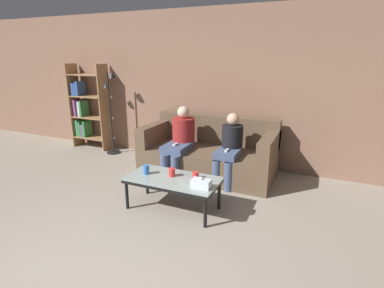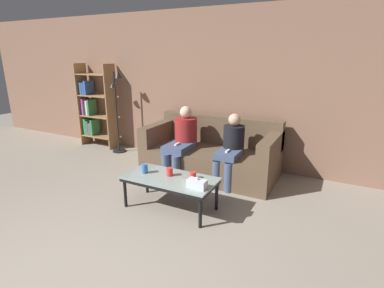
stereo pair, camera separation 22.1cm
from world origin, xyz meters
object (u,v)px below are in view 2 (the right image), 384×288
Objects in this scene: tissue_box at (197,184)px; seated_person_left_end at (183,139)px; cup_far_center at (170,172)px; couch at (212,154)px; bookshelf at (94,108)px; coffee_table at (170,181)px; seated_person_mid_left at (231,148)px; cup_near_right at (193,175)px; standing_lamp at (117,104)px; cup_near_left at (145,169)px.

tissue_box is 0.20× the size of seated_person_left_end.
tissue_box is at bearing -19.42° from cup_far_center.
bookshelf reaches higher than couch.
couch is at bearing 90.81° from coffee_table.
cup_far_center is 0.10× the size of seated_person_mid_left.
seated_person_left_end is (-0.40, -0.23, 0.26)m from couch.
seated_person_mid_left is at bearing 70.28° from coffee_table.
coffee_table is at bearing -53.54° from cup_far_center.
cup_near_right is (0.28, -1.21, 0.14)m from couch.
standing_lamp is (0.76, -0.14, 0.17)m from bookshelf.
cup_near_left is at bearing -33.86° from bookshelf.
cup_near_right is 0.05× the size of standing_lamp.
standing_lamp is at bearing 170.33° from seated_person_mid_left.
cup_near_left is 1.39× the size of cup_near_right.
seated_person_mid_left is (0.42, 1.03, 0.09)m from cup_far_center.
cup_far_center is at bearing 126.46° from coffee_table.
tissue_box is 0.14× the size of standing_lamp.
couch is 1.92× the size of seated_person_left_end.
bookshelf reaches higher than seated_person_left_end.
couch is 17.54× the size of cup_near_left.
seated_person_mid_left is at bearing 91.87° from tissue_box.
tissue_box is at bearing -15.31° from coffee_table.
bookshelf reaches higher than seated_person_mid_left.
seated_person_left_end is (2.42, -0.56, -0.20)m from bookshelf.
cup_near_right is (0.26, 0.10, 0.08)m from coffee_table.
cup_far_center is at bearing -29.60° from bookshelf.
cup_near_right is at bearing -76.86° from couch.
couch is 0.53m from seated_person_left_end.
cup_far_center is (0.33, 0.07, -0.01)m from cup_near_left.
bookshelf is 1.08× the size of standing_lamp.
cup_far_center is (-0.01, -1.26, 0.15)m from couch.
bookshelf is (-3.26, 1.76, 0.32)m from tissue_box.
cup_far_center is 1.11m from seated_person_left_end.
couch is at bearing 75.45° from cup_near_left.
standing_lamp reaches higher than seated_person_left_end.
standing_lamp is 1.44× the size of seated_person_left_end.
seated_person_mid_left reaches higher than coffee_table.
seated_person_left_end is at bearing 110.66° from cup_far_center.
bookshelf is (-2.84, 1.64, 0.41)m from coffee_table.
standing_lamp is (-1.72, 1.52, 0.48)m from cup_near_left.
cup_near_right is 2.78m from standing_lamp.
cup_near_right is (0.63, 0.12, -0.02)m from cup_near_left.
cup_far_center is 3.24m from bookshelf.
couch reaches higher than cup_near_right.
bookshelf reaches higher than cup_far_center.
cup_near_left is 0.08× the size of standing_lamp.
cup_near_left is at bearing -86.90° from seated_person_left_end.
seated_person_mid_left is (3.23, -0.56, -0.23)m from bookshelf.
seated_person_left_end is at bearing 111.42° from coffee_table.
couch is 1.25m from cup_near_right.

